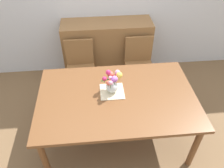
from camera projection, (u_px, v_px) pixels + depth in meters
ground_plane at (116, 134)px, 3.05m from camera, size 12.00×12.00×0.00m
dining_table at (117, 100)px, 2.61m from camera, size 1.82×1.17×0.74m
chair_left at (80, 65)px, 3.36m from camera, size 0.42×0.42×0.90m
chair_right at (139, 62)px, 3.43m from camera, size 0.42×0.42×0.90m
dresser at (107, 50)px, 3.71m from camera, size 1.40×0.47×1.00m
placemat at (112, 91)px, 2.61m from camera, size 0.28×0.28×0.01m
flower_vase at (112, 82)px, 2.53m from camera, size 0.25×0.22×0.26m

